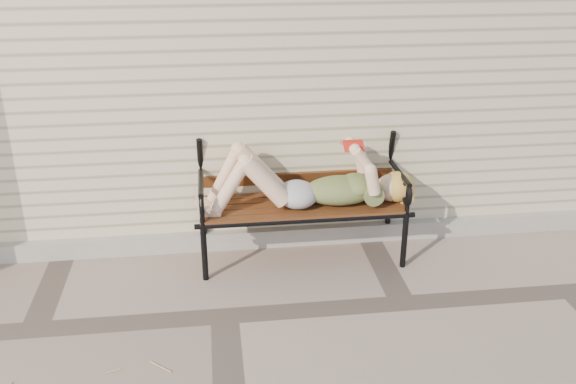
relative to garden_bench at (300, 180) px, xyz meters
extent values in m
plane|color=gray|center=(-0.64, -0.84, -0.62)|extent=(80.00, 80.00, 0.00)
cube|color=beige|center=(-0.64, 2.16, 0.88)|extent=(8.00, 4.00, 3.00)
cube|color=#AEA99D|center=(-0.64, 0.13, -0.55)|extent=(8.00, 0.10, 0.15)
cylinder|color=black|center=(-0.76, -0.34, -0.39)|extent=(0.05, 0.05, 0.46)
cylinder|color=black|center=(-0.76, 0.12, -0.39)|extent=(0.05, 0.05, 0.46)
cylinder|color=black|center=(0.76, -0.34, -0.39)|extent=(0.05, 0.05, 0.46)
cylinder|color=black|center=(0.76, 0.12, -0.39)|extent=(0.05, 0.05, 0.46)
cube|color=brown|center=(0.00, -0.11, -0.16)|extent=(1.56, 0.50, 0.03)
cylinder|color=black|center=(0.00, -0.34, -0.18)|extent=(1.64, 0.04, 0.04)
cylinder|color=black|center=(0.00, 0.12, -0.18)|extent=(1.64, 0.04, 0.04)
torus|color=black|center=(0.00, 0.24, 0.35)|extent=(0.28, 0.04, 0.28)
ellipsoid|color=#093D45|center=(0.29, -0.14, -0.04)|extent=(0.55, 0.32, 0.21)
ellipsoid|color=#093D45|center=(0.41, -0.14, 0.00)|extent=(0.27, 0.31, 0.16)
ellipsoid|color=#B7B6BC|center=(-0.04, -0.14, -0.06)|extent=(0.31, 0.35, 0.19)
sphere|color=beige|center=(0.69, -0.14, -0.04)|extent=(0.23, 0.23, 0.23)
ellipsoid|color=tan|center=(0.74, -0.14, -0.04)|extent=(0.26, 0.26, 0.24)
cube|color=red|center=(0.37, -0.14, 0.35)|extent=(0.14, 0.02, 0.02)
cube|color=white|center=(0.37, -0.18, 0.32)|extent=(0.14, 0.09, 0.05)
cube|color=white|center=(0.37, -0.10, 0.32)|extent=(0.14, 0.09, 0.05)
cube|color=red|center=(0.37, -0.18, 0.32)|extent=(0.15, 0.10, 0.05)
cube|color=red|center=(0.37, -0.09, 0.32)|extent=(0.15, 0.10, 0.05)
cylinder|color=tan|center=(-1.50, -1.07, -0.62)|extent=(0.16, 0.06, 0.01)
camera|label=1|loc=(-0.67, -4.52, 1.89)|focal=40.00mm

